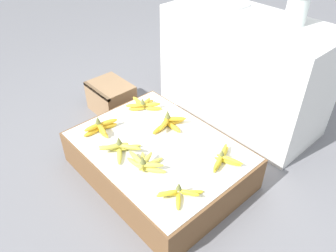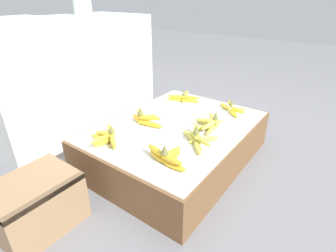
{
  "view_description": "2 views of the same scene",
  "coord_description": "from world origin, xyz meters",
  "px_view_note": "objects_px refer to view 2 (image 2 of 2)",
  "views": [
    {
      "loc": [
        1.11,
        -0.93,
        1.48
      ],
      "look_at": [
        0.09,
        -0.0,
        0.43
      ],
      "focal_mm": 35.0,
      "sensor_mm": 36.0,
      "label": 1
    },
    {
      "loc": [
        -1.11,
        -0.75,
        0.9
      ],
      "look_at": [
        -0.04,
        0.03,
        0.23
      ],
      "focal_mm": 28.0,
      "sensor_mm": 36.0,
      "label": 2
    }
  ],
  "objects_px": {
    "banana_bunch_middle_left": "(108,136)",
    "foam_tray_white": "(11,18)",
    "banana_bunch_front_midleft": "(198,138)",
    "glass_jar": "(82,1)",
    "banana_bunch_front_left": "(167,156)",
    "banana_bunch_middle_midleft": "(145,118)",
    "banana_bunch_front_midright": "(211,123)",
    "banana_bunch_front_right": "(232,108)",
    "banana_bunch_middle_right": "(184,97)",
    "wooden_crate": "(37,204)"
  },
  "relations": [
    {
      "from": "banana_bunch_middle_right",
      "to": "banana_bunch_front_midright",
      "type": "bearing_deg",
      "value": -126.64
    },
    {
      "from": "banana_bunch_front_left",
      "to": "banana_bunch_front_right",
      "type": "bearing_deg",
      "value": -0.22
    },
    {
      "from": "banana_bunch_front_left",
      "to": "foam_tray_white",
      "type": "bearing_deg",
      "value": 89.7
    },
    {
      "from": "banana_bunch_middle_left",
      "to": "glass_jar",
      "type": "distance_m",
      "value": 1.11
    },
    {
      "from": "banana_bunch_front_midleft",
      "to": "banana_bunch_front_midright",
      "type": "xyz_separation_m",
      "value": [
        0.19,
        0.03,
        -0.0
      ]
    },
    {
      "from": "banana_bunch_front_midright",
      "to": "banana_bunch_front_right",
      "type": "relative_size",
      "value": 1.11
    },
    {
      "from": "banana_bunch_front_left",
      "to": "banana_bunch_middle_right",
      "type": "height_order",
      "value": "banana_bunch_front_left"
    },
    {
      "from": "foam_tray_white",
      "to": "banana_bunch_front_midright",
      "type": "bearing_deg",
      "value": -69.8
    },
    {
      "from": "banana_bunch_front_midright",
      "to": "banana_bunch_front_right",
      "type": "height_order",
      "value": "banana_bunch_front_midright"
    },
    {
      "from": "banana_bunch_middle_left",
      "to": "foam_tray_white",
      "type": "height_order",
      "value": "foam_tray_white"
    },
    {
      "from": "banana_bunch_front_midleft",
      "to": "foam_tray_white",
      "type": "distance_m",
      "value": 1.29
    },
    {
      "from": "banana_bunch_front_left",
      "to": "banana_bunch_front_midright",
      "type": "xyz_separation_m",
      "value": [
        0.42,
        0.01,
        -0.0
      ]
    },
    {
      "from": "banana_bunch_front_midleft",
      "to": "banana_bunch_front_midright",
      "type": "distance_m",
      "value": 0.19
    },
    {
      "from": "banana_bunch_front_midleft",
      "to": "glass_jar",
      "type": "xyz_separation_m",
      "value": [
        0.28,
        1.14,
        0.6
      ]
    },
    {
      "from": "glass_jar",
      "to": "wooden_crate",
      "type": "bearing_deg",
      "value": -140.99
    },
    {
      "from": "glass_jar",
      "to": "banana_bunch_front_right",
      "type": "bearing_deg",
      "value": -80.57
    },
    {
      "from": "banana_bunch_middle_left",
      "to": "banana_bunch_middle_midleft",
      "type": "xyz_separation_m",
      "value": [
        0.27,
        -0.01,
        0.0
      ]
    },
    {
      "from": "banana_bunch_front_midright",
      "to": "banana_bunch_middle_left",
      "type": "relative_size",
      "value": 1.1
    },
    {
      "from": "wooden_crate",
      "to": "banana_bunch_front_midright",
      "type": "xyz_separation_m",
      "value": [
        0.86,
        -0.35,
        0.14
      ]
    },
    {
      "from": "banana_bunch_front_midright",
      "to": "banana_bunch_middle_left",
      "type": "bearing_deg",
      "value": 142.12
    },
    {
      "from": "banana_bunch_front_midleft",
      "to": "glass_jar",
      "type": "relative_size",
      "value": 1.27
    },
    {
      "from": "banana_bunch_front_left",
      "to": "banana_bunch_middle_midleft",
      "type": "relative_size",
      "value": 0.94
    },
    {
      "from": "wooden_crate",
      "to": "banana_bunch_front_right",
      "type": "xyz_separation_m",
      "value": [
        1.13,
        -0.36,
        0.14
      ]
    },
    {
      "from": "wooden_crate",
      "to": "banana_bunch_front_left",
      "type": "distance_m",
      "value": 0.58
    },
    {
      "from": "banana_bunch_front_left",
      "to": "banana_bunch_front_midright",
      "type": "height_order",
      "value": "banana_bunch_front_left"
    },
    {
      "from": "banana_bunch_middle_midleft",
      "to": "banana_bunch_front_midleft",
      "type": "bearing_deg",
      "value": -92.29
    },
    {
      "from": "banana_bunch_middle_right",
      "to": "glass_jar",
      "type": "distance_m",
      "value": 0.99
    },
    {
      "from": "banana_bunch_middle_midleft",
      "to": "banana_bunch_front_right",
      "type": "bearing_deg",
      "value": -37.3
    },
    {
      "from": "banana_bunch_front_right",
      "to": "banana_bunch_front_left",
      "type": "bearing_deg",
      "value": 179.78
    },
    {
      "from": "banana_bunch_front_right",
      "to": "banana_bunch_middle_midleft",
      "type": "xyz_separation_m",
      "value": [
        -0.45,
        0.34,
        0.01
      ]
    },
    {
      "from": "banana_bunch_front_midright",
      "to": "banana_bunch_middle_midleft",
      "type": "xyz_separation_m",
      "value": [
        -0.18,
        0.34,
        0.0
      ]
    },
    {
      "from": "banana_bunch_front_right",
      "to": "foam_tray_white",
      "type": "height_order",
      "value": "foam_tray_white"
    },
    {
      "from": "wooden_crate",
      "to": "banana_bunch_middle_midleft",
      "type": "bearing_deg",
      "value": -1.15
    },
    {
      "from": "banana_bunch_front_left",
      "to": "banana_bunch_front_midleft",
      "type": "xyz_separation_m",
      "value": [
        0.23,
        -0.02,
        -0.0
      ]
    },
    {
      "from": "banana_bunch_middle_right",
      "to": "glass_jar",
      "type": "relative_size",
      "value": 1.29
    },
    {
      "from": "banana_bunch_front_left",
      "to": "foam_tray_white",
      "type": "xyz_separation_m",
      "value": [
        0.01,
        1.13,
        0.51
      ]
    },
    {
      "from": "banana_bunch_front_right",
      "to": "glass_jar",
      "type": "distance_m",
      "value": 1.29
    },
    {
      "from": "banana_bunch_middle_left",
      "to": "banana_bunch_middle_midleft",
      "type": "bearing_deg",
      "value": -2.71
    },
    {
      "from": "banana_bunch_front_left",
      "to": "banana_bunch_middle_right",
      "type": "xyz_separation_m",
      "value": [
        0.68,
        0.35,
        -0.01
      ]
    },
    {
      "from": "banana_bunch_front_midleft",
      "to": "wooden_crate",
      "type": "bearing_deg",
      "value": 150.57
    },
    {
      "from": "banana_bunch_front_midright",
      "to": "banana_bunch_middle_midleft",
      "type": "height_order",
      "value": "banana_bunch_middle_midleft"
    },
    {
      "from": "banana_bunch_middle_right",
      "to": "banana_bunch_front_midleft",
      "type": "bearing_deg",
      "value": -140.17
    },
    {
      "from": "banana_bunch_front_midleft",
      "to": "banana_bunch_front_midright",
      "type": "height_order",
      "value": "banana_bunch_front_midleft"
    },
    {
      "from": "banana_bunch_front_left",
      "to": "banana_bunch_middle_left",
      "type": "distance_m",
      "value": 0.36
    },
    {
      "from": "banana_bunch_middle_left",
      "to": "glass_jar",
      "type": "height_order",
      "value": "glass_jar"
    },
    {
      "from": "banana_bunch_front_midright",
      "to": "banana_bunch_front_midleft",
      "type": "bearing_deg",
      "value": -171.66
    },
    {
      "from": "banana_bunch_front_midright",
      "to": "glass_jar",
      "type": "height_order",
      "value": "glass_jar"
    },
    {
      "from": "banana_bunch_middle_left",
      "to": "banana_bunch_front_midleft",
      "type": "bearing_deg",
      "value": -55.62
    },
    {
      "from": "glass_jar",
      "to": "banana_bunch_front_midleft",
      "type": "bearing_deg",
      "value": -103.72
    },
    {
      "from": "banana_bunch_front_right",
      "to": "foam_tray_white",
      "type": "bearing_deg",
      "value": 121.29
    }
  ]
}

